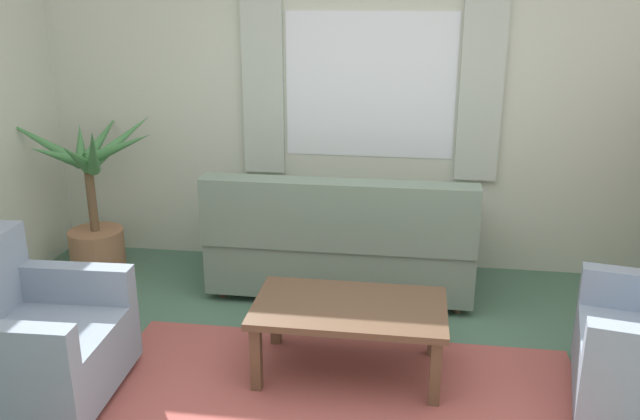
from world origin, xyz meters
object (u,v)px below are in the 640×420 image
at_px(armchair_left, 26,340).
at_px(potted_plant, 94,208).
at_px(coffee_table, 349,314).
at_px(couch, 341,244).

relative_size(armchair_left, potted_plant, 0.68).
bearing_deg(coffee_table, armchair_left, -163.54).
distance_m(couch, armchair_left, 2.21).
relative_size(armchair_left, coffee_table, 0.80).
distance_m(armchair_left, coffee_table, 1.77).
xyz_separation_m(couch, armchair_left, (-1.52, -1.61, -0.01)).
bearing_deg(coffee_table, potted_plant, 150.79).
bearing_deg(potted_plant, couch, -2.42).
height_order(armchair_left, coffee_table, armchair_left).
distance_m(armchair_left, potted_plant, 1.76).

